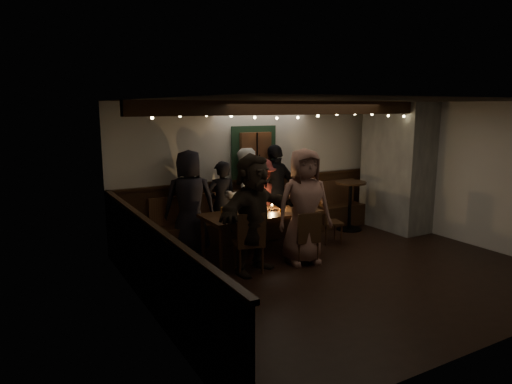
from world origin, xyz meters
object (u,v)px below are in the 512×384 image
dining_table (262,216)px  person_e (276,191)px  person_d (261,199)px  person_f (253,214)px  person_a (190,201)px  person_b (222,204)px  chair_end (327,218)px  person_c (244,196)px  person_g (304,206)px  high_top (350,199)px  chair_near_right (307,235)px  chair_near_left (250,239)px

dining_table → person_e: (0.76, 0.78, 0.23)m
person_d → person_f: (-0.97, -1.45, 0.14)m
dining_table → person_a: person_a is taller
person_a → person_f: size_ratio=0.98×
person_b → person_a: bearing=8.8°
chair_end → person_c: bearing=149.9°
person_e → person_g: bearing=57.2°
person_f → person_e: bearing=27.9°
person_d → person_e: size_ratio=0.87×
dining_table → chair_end: bearing=-2.6°
dining_table → person_e: person_e is taller
chair_end → person_d: person_d is taller
high_top → person_b: 2.78m
chair_end → high_top: 1.12m
person_a → person_c: (1.07, -0.00, -0.01)m
person_b → person_f: 1.47m
person_f → person_g: size_ratio=0.98×
person_b → person_g: (0.76, -1.48, 0.16)m
person_e → person_c: bearing=-12.4°
chair_end → person_f: size_ratio=0.45×
person_b → person_f: person_f is taller
chair_near_right → person_c: bearing=101.0°
person_e → person_f: size_ratio=0.98×
person_c → person_d: size_ratio=1.13×
person_a → person_e: (1.80, 0.07, 0.01)m
dining_table → person_e: bearing=45.5°
high_top → chair_near_left: bearing=-158.5°
person_a → chair_end: bearing=-179.0°
dining_table → chair_end: 1.38m
dining_table → chair_near_left: bearing=-130.9°
high_top → person_f: bearing=-158.3°
chair_near_right → person_b: size_ratio=0.56×
dining_table → person_f: person_f is taller
chair_near_right → person_d: bearing=87.5°
person_b → person_e: bearing=-173.4°
chair_near_right → high_top: (2.01, 1.30, 0.15)m
person_b → person_c: (0.44, -0.04, 0.11)m
person_d → person_g: (-0.05, -1.47, 0.15)m
high_top → person_e: bearing=168.2°
dining_table → person_e: size_ratio=1.13×
person_e → chair_near_left: bearing=29.4°
person_f → person_g: person_g is taller
person_e → person_b: bearing=-16.4°
person_d → dining_table: bearing=40.6°
person_c → chair_end: bearing=142.2°
person_c → person_e: person_e is taller
high_top → person_g: size_ratio=0.54×
chair_end → person_d: (-0.96, 0.80, 0.31)m
high_top → person_f: 3.15m
dining_table → person_d: (0.41, 0.74, 0.11)m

